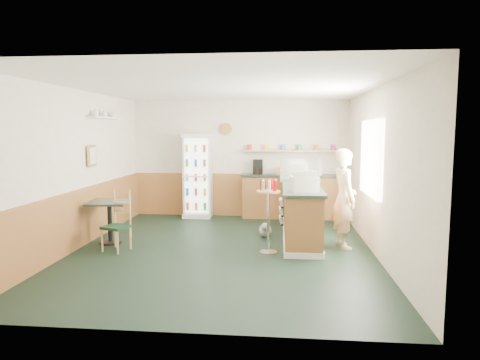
# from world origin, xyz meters

# --- Properties ---
(ground) EXTENTS (6.00, 6.00, 0.00)m
(ground) POSITION_xyz_m (0.00, 0.00, 0.00)
(ground) COLOR black
(ground) RESTS_ON ground
(room_envelope) EXTENTS (5.04, 6.02, 2.72)m
(room_envelope) POSITION_xyz_m (-0.23, 0.73, 1.52)
(room_envelope) COLOR beige
(room_envelope) RESTS_ON ground
(service_counter) EXTENTS (0.68, 3.01, 1.01)m
(service_counter) POSITION_xyz_m (1.35, 1.07, 0.46)
(service_counter) COLOR #A56E35
(service_counter) RESTS_ON ground
(back_counter) EXTENTS (2.24, 0.42, 1.69)m
(back_counter) POSITION_xyz_m (1.19, 2.80, 0.55)
(back_counter) COLOR #A56E35
(back_counter) RESTS_ON ground
(drinks_fridge) EXTENTS (0.64, 0.54, 1.94)m
(drinks_fridge) POSITION_xyz_m (-0.94, 2.74, 0.97)
(drinks_fridge) COLOR silver
(drinks_fridge) RESTS_ON ground
(display_case) EXTENTS (0.77, 0.41, 0.44)m
(display_case) POSITION_xyz_m (1.35, 1.54, 1.23)
(display_case) COLOR silver
(display_case) RESTS_ON service_counter
(cash_register) EXTENTS (0.48, 0.50, 0.24)m
(cash_register) POSITION_xyz_m (1.35, 0.06, 1.13)
(cash_register) COLOR beige
(cash_register) RESTS_ON service_counter
(shopkeeper) EXTENTS (0.52, 0.64, 1.70)m
(shopkeeper) POSITION_xyz_m (2.05, 0.35, 0.85)
(shopkeeper) COLOR tan
(shopkeeper) RESTS_ON ground
(condiment_stand) EXTENTS (0.39, 0.39, 1.20)m
(condiment_stand) POSITION_xyz_m (0.78, -0.09, 0.79)
(condiment_stand) COLOR silver
(condiment_stand) RESTS_ON ground
(newspaper_rack) EXTENTS (0.09, 0.40, 0.49)m
(newspaper_rack) POSITION_xyz_m (0.99, 1.11, 0.47)
(newspaper_rack) COLOR black
(newspaper_rack) RESTS_ON ground
(cafe_table) EXTENTS (0.75, 0.75, 0.76)m
(cafe_table) POSITION_xyz_m (-2.05, 0.25, 0.53)
(cafe_table) COLOR black
(cafe_table) RESTS_ON ground
(cafe_chair) EXTENTS (0.48, 0.48, 1.01)m
(cafe_chair) POSITION_xyz_m (-1.76, -0.13, 0.53)
(cafe_chair) COLOR black
(cafe_chair) RESTS_ON ground
(dog_doorstop) EXTENTS (0.24, 0.32, 0.29)m
(dog_doorstop) POSITION_xyz_m (0.69, 0.96, 0.14)
(dog_doorstop) COLOR #989892
(dog_doorstop) RESTS_ON ground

